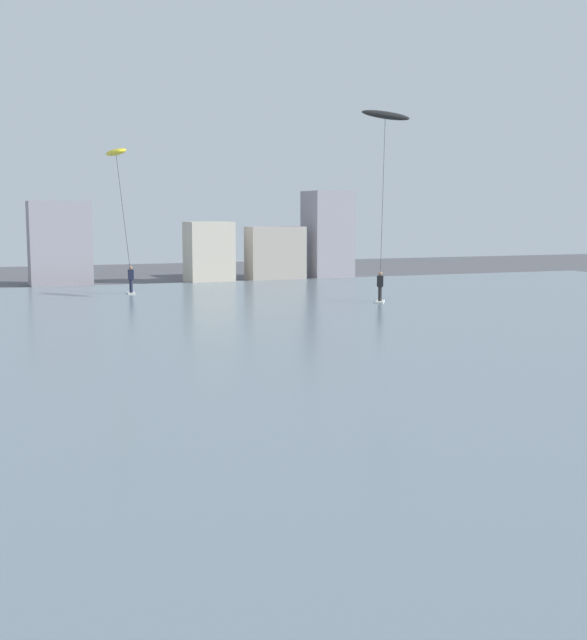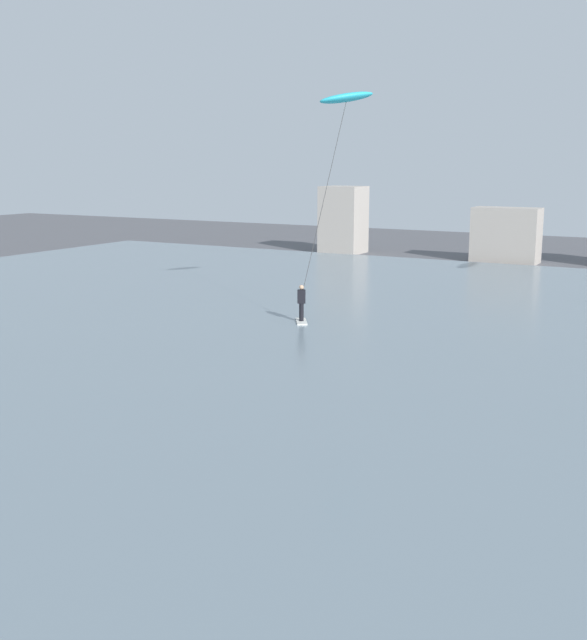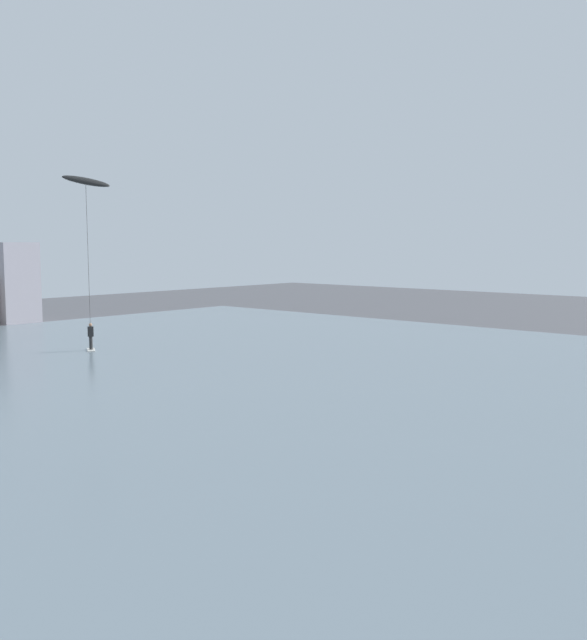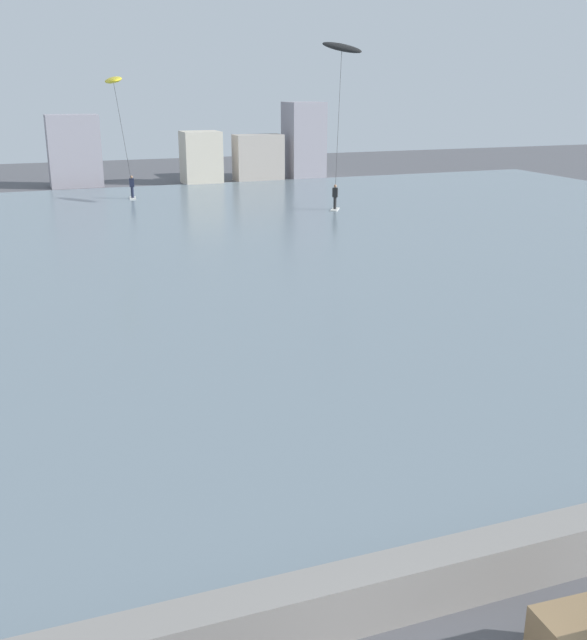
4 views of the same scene
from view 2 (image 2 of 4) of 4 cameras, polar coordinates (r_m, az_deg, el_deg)
name	(u,v)px [view 2 (image 2 of 4)]	position (r m, az deg, el deg)	size (l,w,h in m)	color
water_bay	(558,361)	(29.60, 18.52, -2.85)	(84.00, 52.00, 0.10)	slate
kitesurfer_cyan	(340,127)	(36.14, 3.39, 13.75)	(2.38, 5.05, 10.16)	silver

